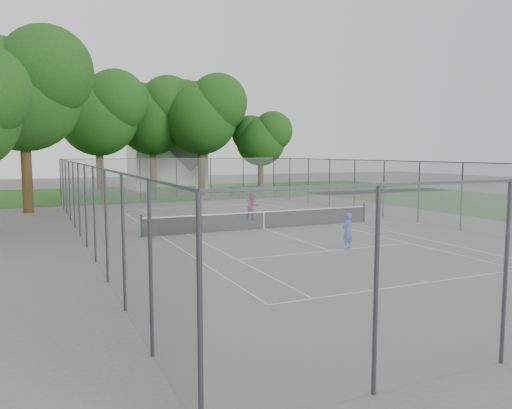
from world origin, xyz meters
name	(u,v)px	position (x,y,z in m)	size (l,w,h in m)	color
ground	(264,229)	(0.00, 0.00, 0.00)	(120.00, 120.00, 0.00)	#5F5D5B
grass_far	(153,193)	(0.00, 26.00, 0.00)	(60.00, 20.00, 0.00)	#1E4A15
court_markings	(264,229)	(0.00, 0.00, 0.01)	(11.03, 23.83, 0.01)	silver
tennis_net	(264,219)	(0.00, 0.00, 0.51)	(12.87, 0.10, 1.10)	black
perimeter_fence	(264,195)	(0.00, 0.00, 1.81)	(18.08, 34.08, 3.52)	#38383D
tree_far_left	(99,110)	(-5.43, 21.52, 7.57)	(7.67, 7.00, 11.02)	#3D2A16
tree_far_midleft	(153,113)	(-0.14, 24.49, 7.72)	(7.82, 7.14, 11.24)	#3D2A16
tree_far_midright	(202,112)	(3.89, 21.89, 7.79)	(7.88, 7.19, 11.33)	#3D2A16
tree_far_right	(262,137)	(9.76, 21.26, 5.49)	(5.56, 5.08, 8.00)	#3D2A16
tree_side_back	(24,85)	(-11.16, 12.88, 8.33)	(8.43, 7.70, 12.12)	#3D2A16
hedge_left	(103,197)	(-5.81, 17.84, 0.45)	(3.62, 1.09, 0.91)	#1A4C18
hedge_mid	(175,193)	(0.16, 18.23, 0.54)	(3.41, 0.98, 1.07)	#1A4C18
hedge_right	(247,191)	(6.91, 18.29, 0.45)	(3.03, 1.11, 0.91)	#1A4C18
house	(167,154)	(2.52, 30.17, 3.80)	(7.59, 5.88, 9.45)	white
girl_player	(347,231)	(0.83, -6.36, 0.76)	(0.56, 0.36, 1.52)	#383AD3
woman_player	(252,207)	(0.80, 3.30, 0.81)	(0.79, 0.62, 1.63)	#76275C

